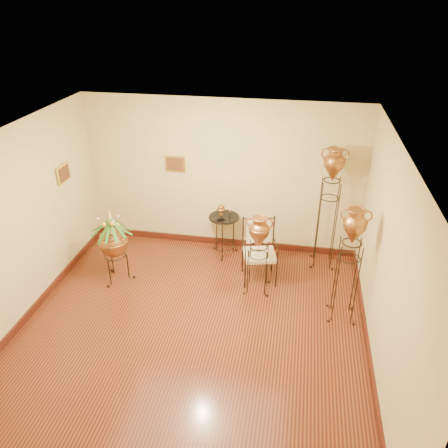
% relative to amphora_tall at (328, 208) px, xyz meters
% --- Properties ---
extents(ground, '(5.00, 5.00, 0.00)m').
position_rel_amphora_tall_xyz_m(ground, '(-1.89, -2.15, -1.12)').
color(ground, brown).
rests_on(ground, ground).
extents(room_shell, '(5.02, 5.02, 2.81)m').
position_rel_amphora_tall_xyz_m(room_shell, '(-1.89, -2.14, 0.62)').
color(room_shell, '#CFC585').
rests_on(room_shell, ground).
extents(amphora_tall, '(0.49, 0.49, 2.19)m').
position_rel_amphora_tall_xyz_m(amphora_tall, '(0.00, 0.00, 0.00)').
color(amphora_tall, black).
rests_on(amphora_tall, ground).
extents(amphora_mid, '(0.53, 0.53, 1.83)m').
position_rel_amphora_tall_xyz_m(amphora_mid, '(0.26, -1.41, -0.19)').
color(amphora_mid, black).
rests_on(amphora_mid, ground).
extents(amphora_short, '(0.51, 0.51, 1.35)m').
position_rel_amphora_tall_xyz_m(amphora_short, '(-1.07, -0.96, -0.44)').
color(amphora_short, black).
rests_on(amphora_short, ground).
extents(planter_urn, '(0.92, 0.92, 1.37)m').
position_rel_amphora_tall_xyz_m(planter_urn, '(-3.44, -1.11, -0.35)').
color(planter_urn, black).
rests_on(planter_urn, ground).
extents(armchair, '(0.71, 0.68, 1.06)m').
position_rel_amphora_tall_xyz_m(armchair, '(-1.07, -0.69, -0.58)').
color(armchair, black).
rests_on(armchair, ground).
extents(side_table, '(0.68, 0.68, 0.99)m').
position_rel_amphora_tall_xyz_m(side_table, '(-1.79, 0.00, -0.71)').
color(side_table, black).
rests_on(side_table, ground).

